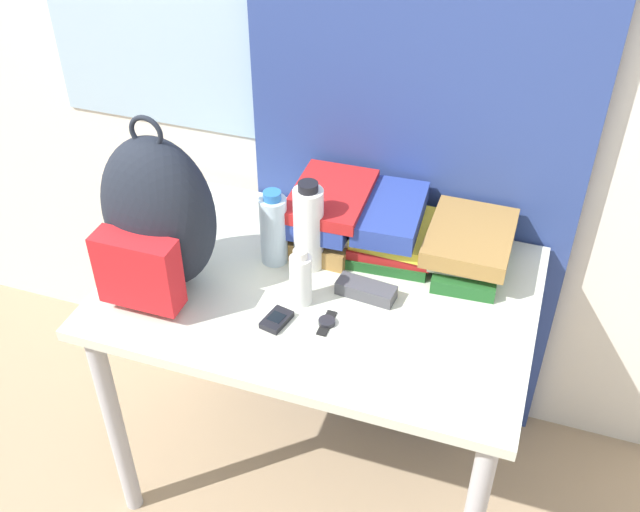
# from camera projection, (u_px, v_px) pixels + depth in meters

# --- Properties ---
(wall_back) EXTENTS (6.00, 0.06, 2.50)m
(wall_back) POSITION_uv_depth(u_px,v_px,m) (374.00, 35.00, 1.95)
(wall_back) COLOR silver
(wall_back) RESTS_ON ground_plane
(curtain_blue) EXTENTS (0.93, 0.04, 2.50)m
(curtain_blue) POSITION_uv_depth(u_px,v_px,m) (422.00, 49.00, 1.87)
(curtain_blue) COLOR navy
(curtain_blue) RESTS_ON ground_plane
(desk) EXTENTS (1.09, 0.72, 0.75)m
(desk) POSITION_uv_depth(u_px,v_px,m) (320.00, 316.00, 1.98)
(desk) COLOR beige
(desk) RESTS_ON ground_plane
(backpack) EXTENTS (0.29, 0.26, 0.47)m
(backpack) POSITION_uv_depth(u_px,v_px,m) (157.00, 219.00, 1.81)
(backpack) COLOR #1E232D
(backpack) RESTS_ON desk
(book_stack_left) EXTENTS (0.21, 0.29, 0.16)m
(book_stack_left) POSITION_uv_depth(u_px,v_px,m) (329.00, 213.00, 2.03)
(book_stack_left) COLOR olive
(book_stack_left) RESTS_ON desk
(book_stack_center) EXTENTS (0.24, 0.28, 0.15)m
(book_stack_center) POSITION_uv_depth(u_px,v_px,m) (393.00, 229.00, 2.00)
(book_stack_center) COLOR #1E5623
(book_stack_center) RESTS_ON desk
(book_stack_right) EXTENTS (0.22, 0.29, 0.11)m
(book_stack_right) POSITION_uv_depth(u_px,v_px,m) (468.00, 247.00, 1.95)
(book_stack_right) COLOR #1E5623
(book_stack_right) RESTS_ON desk
(water_bottle) EXTENTS (0.07, 0.07, 0.22)m
(water_bottle) POSITION_uv_depth(u_px,v_px,m) (274.00, 229.00, 1.95)
(water_bottle) COLOR silver
(water_bottle) RESTS_ON desk
(sports_bottle) EXTENTS (0.08, 0.08, 0.25)m
(sports_bottle) POSITION_uv_depth(u_px,v_px,m) (309.00, 227.00, 1.92)
(sports_bottle) COLOR white
(sports_bottle) RESTS_ON desk
(sunscreen_bottle) EXTENTS (0.05, 0.05, 0.16)m
(sunscreen_bottle) POSITION_uv_depth(u_px,v_px,m) (301.00, 278.00, 1.83)
(sunscreen_bottle) COLOR white
(sunscreen_bottle) RESTS_ON desk
(cell_phone) EXTENTS (0.07, 0.09, 0.02)m
(cell_phone) POSITION_uv_depth(u_px,v_px,m) (277.00, 320.00, 1.81)
(cell_phone) COLOR black
(cell_phone) RESTS_ON desk
(sunglasses_case) EXTENTS (0.15, 0.07, 0.04)m
(sunglasses_case) POSITION_uv_depth(u_px,v_px,m) (366.00, 290.00, 1.88)
(sunglasses_case) COLOR #47474C
(sunglasses_case) RESTS_ON desk
(wristwatch) EXTENTS (0.04, 0.09, 0.01)m
(wristwatch) POSITION_uv_depth(u_px,v_px,m) (327.00, 322.00, 1.81)
(wristwatch) COLOR black
(wristwatch) RESTS_ON desk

